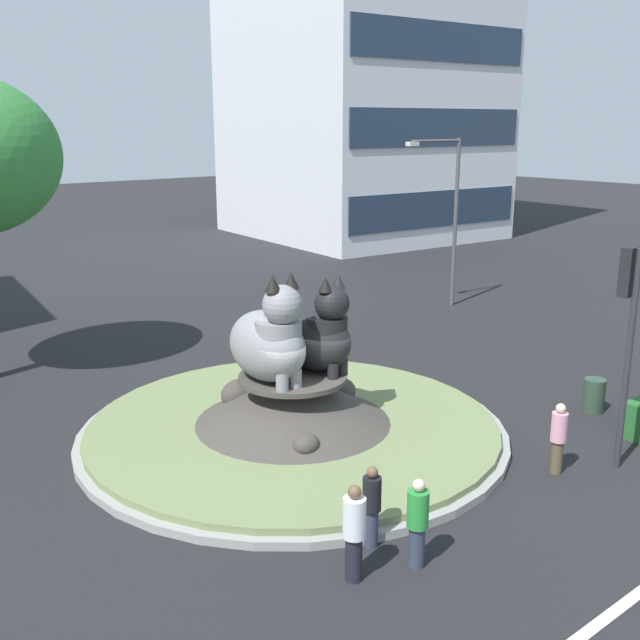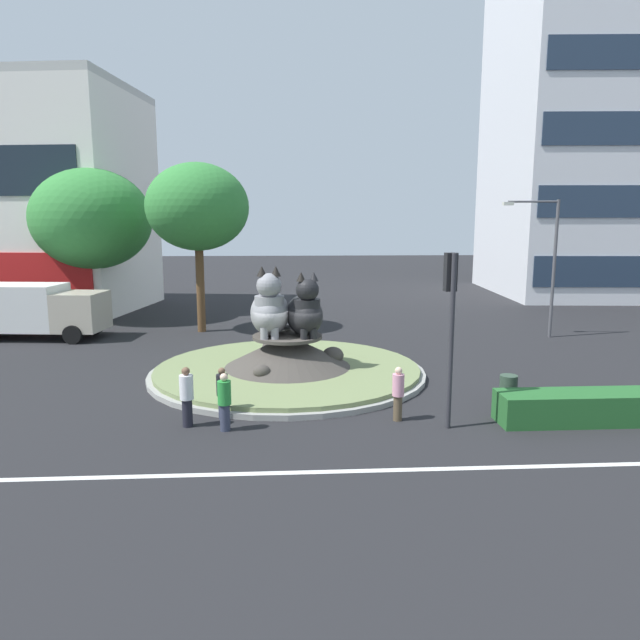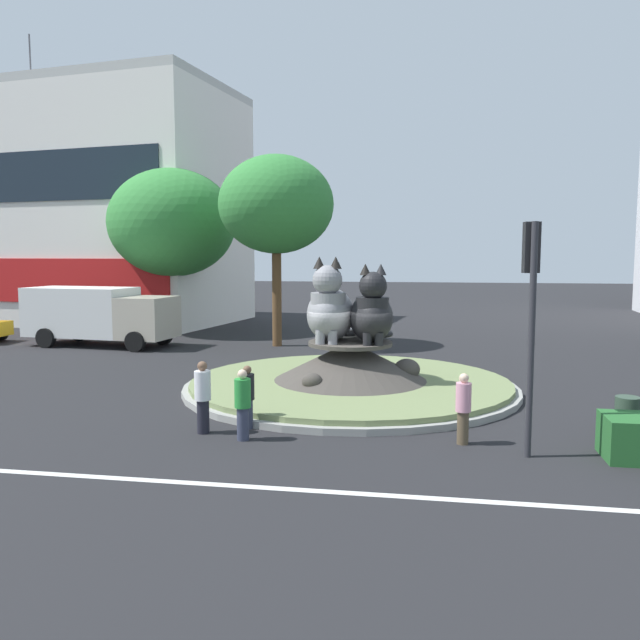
% 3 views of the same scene
% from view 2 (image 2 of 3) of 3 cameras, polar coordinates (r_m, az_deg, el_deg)
% --- Properties ---
extents(ground_plane, '(160.00, 160.00, 0.00)m').
position_cam_2_polar(ground_plane, '(21.73, -3.24, -5.49)').
color(ground_plane, black).
extents(lane_centreline, '(112.00, 0.20, 0.01)m').
position_cam_2_polar(lane_centreline, '(13.59, -3.14, -15.05)').
color(lane_centreline, silver).
rests_on(lane_centreline, ground).
extents(roundabout_island, '(10.37, 10.37, 1.53)m').
position_cam_2_polar(roundabout_island, '(21.62, -3.24, -4.15)').
color(roundabout_island, gray).
rests_on(roundabout_island, ground).
extents(cat_statue_grey, '(1.73, 2.71, 2.64)m').
position_cam_2_polar(cat_statue_grey, '(21.22, -5.02, 1.02)').
color(cat_statue_grey, gray).
rests_on(cat_statue_grey, roundabout_island).
extents(cat_statue_black, '(1.68, 2.64, 2.43)m').
position_cam_2_polar(cat_statue_black, '(21.12, -1.48, 0.80)').
color(cat_statue_black, black).
rests_on(cat_statue_black, roundabout_island).
extents(traffic_light_mast, '(0.35, 0.46, 4.90)m').
position_cam_2_polar(traffic_light_mast, '(15.94, 13.00, 1.27)').
color(traffic_light_mast, '#2D2D33').
rests_on(traffic_light_mast, ground).
extents(office_tower, '(15.14, 16.17, 28.51)m').
position_cam_2_polar(office_tower, '(52.14, 25.75, 18.23)').
color(office_tower, silver).
rests_on(office_tower, ground).
extents(clipped_hedge_strip, '(6.79, 1.20, 0.90)m').
position_cam_2_polar(clipped_hedge_strip, '(18.66, 27.42, -7.73)').
color(clipped_hedge_strip, '#235B28').
rests_on(clipped_hedge_strip, ground).
extents(broadleaf_tree_behind_island, '(5.25, 5.25, 8.74)m').
position_cam_2_polar(broadleaf_tree_behind_island, '(30.35, -12.17, 10.98)').
color(broadleaf_tree_behind_island, brown).
rests_on(broadleaf_tree_behind_island, ground).
extents(second_tree_near_tower, '(6.70, 6.70, 8.77)m').
position_cam_2_polar(second_tree_near_tower, '(35.47, -21.91, 9.35)').
color(second_tree_near_tower, brown).
rests_on(second_tree_near_tower, ground).
extents(streetlight_arm, '(2.75, 0.42, 6.82)m').
position_cam_2_polar(streetlight_arm, '(30.38, 21.88, 5.94)').
color(streetlight_arm, '#4C4C51').
rests_on(streetlight_arm, ground).
extents(pedestrian_green_shirt, '(0.37, 0.37, 1.64)m').
position_cam_2_polar(pedestrian_green_shirt, '(16.02, -9.54, -8.00)').
color(pedestrian_green_shirt, '#33384C').
rests_on(pedestrian_green_shirt, ground).
extents(pedestrian_black_shirt, '(0.34, 0.34, 1.56)m').
position_cam_2_polar(pedestrian_black_shirt, '(16.96, -9.75, -7.14)').
color(pedestrian_black_shirt, '#33384C').
rests_on(pedestrian_black_shirt, ground).
extents(pedestrian_white_shirt, '(0.39, 0.39, 1.73)m').
position_cam_2_polar(pedestrian_white_shirt, '(16.52, -13.21, -7.39)').
color(pedestrian_white_shirt, black).
rests_on(pedestrian_white_shirt, ground).
extents(pedestrian_pink_shirt, '(0.34, 0.34, 1.61)m').
position_cam_2_polar(pedestrian_pink_shirt, '(16.74, 7.86, -7.21)').
color(pedestrian_pink_shirt, brown).
rests_on(pedestrian_pink_shirt, ground).
extents(delivery_box_truck, '(7.20, 3.25, 2.71)m').
position_cam_2_polar(delivery_box_truck, '(31.59, -27.03, 1.02)').
color(delivery_box_truck, '#B7AD99').
rests_on(delivery_box_truck, ground).
extents(litter_bin, '(0.56, 0.56, 0.90)m').
position_cam_2_polar(litter_bin, '(19.27, 18.38, -6.58)').
color(litter_bin, '#2D4233').
rests_on(litter_bin, ground).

